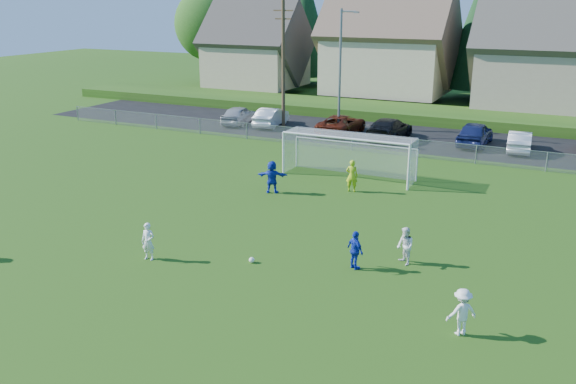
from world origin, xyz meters
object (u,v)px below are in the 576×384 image
Objects in this scene: goalkeeper at (352,176)px; car_e at (475,134)px; player_white_c at (462,312)px; soccer_ball at (252,260)px; car_d at (389,129)px; player_white_a at (148,241)px; player_blue_b at (272,177)px; player_blue_a at (355,250)px; car_b at (271,117)px; player_white_b at (405,246)px; car_a at (239,115)px; car_c at (341,124)px; car_f at (520,141)px; soccer_goal at (350,149)px.

goalkeeper is 0.36× the size of car_e.
soccer_ball is at bearing -51.52° from player_white_c.
car_e is at bearing -168.83° from car_d.
player_white_a is 9.67m from player_blue_b.
car_d is at bearing -116.48° from player_blue_b.
player_white_c is 5.39m from player_blue_a.
player_blue_a is at bearing 17.78° from soccer_ball.
player_white_b is at bearing 121.42° from car_b.
player_white_c is 0.31× the size of car_e.
car_c is (8.77, 0.06, -0.01)m from car_a.
goalkeeper reaches higher than player_white_b.
car_f is at bearing 129.80° from player_white_b.
player_blue_a is 0.35× the size of car_a.
car_b is 9.83m from car_d.
car_d is at bearing 171.04° from car_a.
player_white_a is at bearing -111.49° from player_white_b.
player_blue_b is (-8.61, 5.79, 0.12)m from player_white_b.
soccer_ball is 5.86m from player_white_b.
goalkeeper is 0.41× the size of car_f.
soccer_goal reaches higher than player_white_b.
player_white_b is 21.56m from car_d.
soccer_ball is 27.12m from car_a.
car_f is at bearing -128.05° from goalkeeper.
player_white_b is 0.86× the size of player_blue_b.
player_white_c is 17.11m from soccer_goal.
car_a is 0.89× the size of car_e.
car_c is (-5.21, 23.29, 0.61)m from soccer_ball.
soccer_ball is 0.05× the size of car_e.
car_e reaches higher than player_white_a.
player_white_a is 0.36× the size of car_f.
car_d is at bearing -1.82° from car_f.
player_blue_a is 28.28m from car_a.
goalkeeper is 0.39× the size of car_b.
car_d is (1.87, 14.69, -0.07)m from player_blue_b.
player_white_c is 25.93m from car_e.
player_blue_b is 0.40× the size of car_a.
player_white_b is 0.98× the size of player_white_c.
player_blue_b reaches higher than car_c.
player_blue_b reaches higher than player_white_a.
player_blue_b is (-3.31, 8.22, 0.74)m from soccer_ball.
player_white_b is at bearing 110.66° from car_d.
player_blue_b is 18.42m from car_a.
car_b is (2.74, 0.38, -0.00)m from car_a.
car_a is 0.80× the size of car_d.
car_e is 0.65× the size of soccer_goal.
car_d is at bearing 153.62° from player_white_b.
soccer_goal is (-0.71, 12.74, 1.52)m from soccer_ball.
car_b is 0.60× the size of soccer_goal.
soccer_goal reaches higher than car_e.
player_white_a is at bearing 105.06° from car_a.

